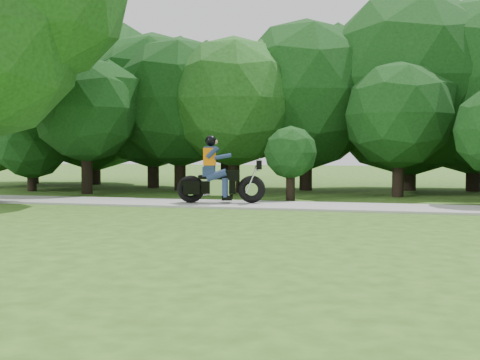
# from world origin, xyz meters

# --- Properties ---
(ground) EXTENTS (100.00, 100.00, 0.00)m
(ground) POSITION_xyz_m (0.00, 0.00, 0.00)
(ground) COLOR #305117
(ground) RESTS_ON ground
(walkway) EXTENTS (60.00, 2.20, 0.06)m
(walkway) POSITION_xyz_m (0.00, 8.00, 0.03)
(walkway) COLOR gray
(walkway) RESTS_ON ground
(tree_line) EXTENTS (38.48, 11.26, 7.73)m
(tree_line) POSITION_xyz_m (-0.49, 15.02, 3.69)
(tree_line) COLOR black
(tree_line) RESTS_ON ground
(touring_motorcycle) EXTENTS (2.56, 1.14, 1.97)m
(touring_motorcycle) POSITION_xyz_m (-3.58, 7.98, 0.77)
(touring_motorcycle) COLOR black
(touring_motorcycle) RESTS_ON walkway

